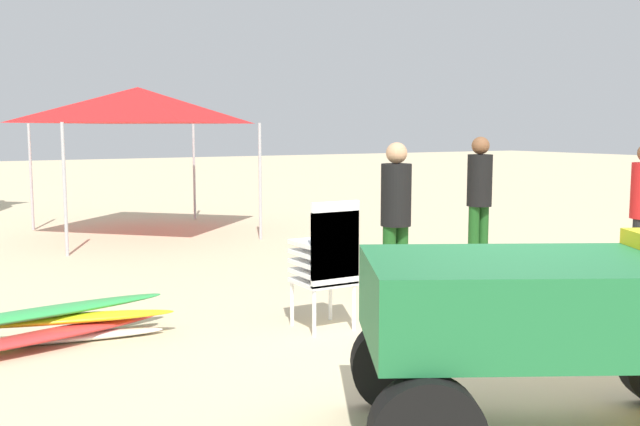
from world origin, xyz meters
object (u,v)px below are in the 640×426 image
at_px(lifeguard_far_right, 396,211).
at_px(stacked_plastic_chairs, 328,255).
at_px(lifeguard_near_center, 479,194).
at_px(cooler_box, 540,299).
at_px(surfboard_pile, 42,326).
at_px(popup_canopy, 138,105).
at_px(utility_cart, 590,312).

bearing_deg(lifeguard_far_right, stacked_plastic_chairs, -154.32).
relative_size(lifeguard_near_center, cooler_box, 3.47).
relative_size(lifeguard_far_right, cooler_box, 3.39).
bearing_deg(lifeguard_near_center, surfboard_pile, -173.50).
relative_size(lifeguard_far_right, popup_canopy, 0.54).
bearing_deg(lifeguard_far_right, surfboard_pile, 175.78).
distance_m(stacked_plastic_chairs, popup_canopy, 6.96).
relative_size(utility_cart, lifeguard_near_center, 1.62).
relative_size(stacked_plastic_chairs, lifeguard_far_right, 0.71).
height_order(stacked_plastic_chairs, lifeguard_near_center, lifeguard_near_center).
relative_size(popup_canopy, cooler_box, 6.30).
distance_m(lifeguard_near_center, cooler_box, 2.50).
height_order(lifeguard_far_right, cooler_box, lifeguard_far_right).
bearing_deg(utility_cart, lifeguard_near_center, 54.38).
bearing_deg(surfboard_pile, cooler_box, -18.49).
bearing_deg(popup_canopy, cooler_box, -76.58).
relative_size(stacked_plastic_chairs, lifeguard_near_center, 0.69).
height_order(utility_cart, stacked_plastic_chairs, utility_cart).
xyz_separation_m(stacked_plastic_chairs, lifeguard_far_right, (1.16, 0.56, 0.28)).
bearing_deg(lifeguard_far_right, utility_cart, -107.53).
relative_size(stacked_plastic_chairs, popup_canopy, 0.38).
bearing_deg(stacked_plastic_chairs, cooler_box, -17.64).
xyz_separation_m(stacked_plastic_chairs, cooler_box, (2.03, -0.65, -0.51)).
distance_m(surfboard_pile, lifeguard_near_center, 5.58).
bearing_deg(cooler_box, lifeguard_far_right, 125.82).
relative_size(lifeguard_near_center, lifeguard_far_right, 1.02).
relative_size(surfboard_pile, popup_canopy, 0.78).
bearing_deg(stacked_plastic_chairs, surfboard_pile, 160.79).
distance_m(lifeguard_far_right, popup_canopy, 6.41).
height_order(lifeguard_near_center, popup_canopy, popup_canopy).
distance_m(surfboard_pile, lifeguard_far_right, 3.61).
xyz_separation_m(stacked_plastic_chairs, surfboard_pile, (-2.35, 0.82, -0.53)).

